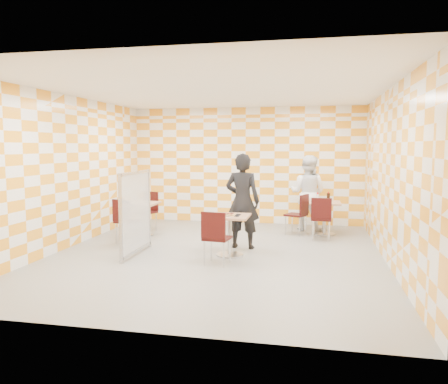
# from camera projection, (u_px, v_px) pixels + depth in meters

# --- Properties ---
(room_shell) EXTENTS (7.00, 7.00, 7.00)m
(room_shell) POSITION_uv_depth(u_px,v_px,m) (222.00, 172.00, 8.48)
(room_shell) COLOR gray
(room_shell) RESTS_ON ground
(main_table) EXTENTS (0.70, 0.70, 0.75)m
(main_table) POSITION_uv_depth(u_px,v_px,m) (230.00, 228.00, 7.98)
(main_table) COLOR tan
(main_table) RESTS_ON ground
(second_table) EXTENTS (0.70, 0.70, 0.75)m
(second_table) POSITION_uv_depth(u_px,v_px,m) (325.00, 212.00, 9.89)
(second_table) COLOR tan
(second_table) RESTS_ON ground
(empty_table) EXTENTS (0.70, 0.70, 0.75)m
(empty_table) POSITION_uv_depth(u_px,v_px,m) (142.00, 213.00, 9.76)
(empty_table) COLOR tan
(empty_table) RESTS_ON ground
(chair_main_front) EXTENTS (0.47, 0.48, 0.92)m
(chair_main_front) POSITION_uv_depth(u_px,v_px,m) (215.00, 234.00, 7.30)
(chair_main_front) COLOR black
(chair_main_front) RESTS_ON ground
(chair_second_front) EXTENTS (0.44, 0.45, 0.92)m
(chair_second_front) POSITION_uv_depth(u_px,v_px,m) (321.00, 215.00, 9.26)
(chair_second_front) COLOR black
(chair_second_front) RESTS_ON ground
(chair_second_side) EXTENTS (0.56, 0.55, 0.92)m
(chair_second_side) POSITION_uv_depth(u_px,v_px,m) (300.00, 211.00, 9.85)
(chair_second_side) COLOR black
(chair_second_side) RESTS_ON ground
(chair_empty_near) EXTENTS (0.49, 0.50, 0.92)m
(chair_empty_near) POSITION_uv_depth(u_px,v_px,m) (125.00, 217.00, 8.97)
(chair_empty_near) COLOR black
(chair_empty_near) RESTS_ON ground
(chair_empty_far) EXTENTS (0.55, 0.56, 0.92)m
(chair_empty_far) POSITION_uv_depth(u_px,v_px,m) (148.00, 208.00, 10.38)
(chair_empty_far) COLOR black
(chair_empty_far) RESTS_ON ground
(partition) EXTENTS (0.08, 1.38, 1.55)m
(partition) POSITION_uv_depth(u_px,v_px,m) (136.00, 212.00, 8.03)
(partition) COLOR white
(partition) RESTS_ON ground
(man_dark) EXTENTS (0.72, 0.52, 1.87)m
(man_dark) POSITION_uv_depth(u_px,v_px,m) (242.00, 201.00, 8.54)
(man_dark) COLOR black
(man_dark) RESTS_ON ground
(man_white) EXTENTS (1.03, 0.91, 1.79)m
(man_white) POSITION_uv_depth(u_px,v_px,m) (308.00, 193.00, 10.38)
(man_white) COLOR white
(man_white) RESTS_ON ground
(pizza_on_foil) EXTENTS (0.40, 0.40, 0.04)m
(pizza_on_foil) POSITION_uv_depth(u_px,v_px,m) (230.00, 214.00, 7.94)
(pizza_on_foil) COLOR silver
(pizza_on_foil) RESTS_ON main_table
(sport_bottle) EXTENTS (0.06, 0.06, 0.20)m
(sport_bottle) POSITION_uv_depth(u_px,v_px,m) (317.00, 197.00, 9.98)
(sport_bottle) COLOR white
(sport_bottle) RESTS_ON second_table
(soda_bottle) EXTENTS (0.07, 0.07, 0.23)m
(soda_bottle) POSITION_uv_depth(u_px,v_px,m) (328.00, 197.00, 9.86)
(soda_bottle) COLOR black
(soda_bottle) RESTS_ON second_table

